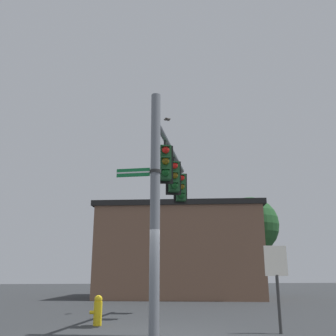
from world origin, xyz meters
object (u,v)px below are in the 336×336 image
traffic_light_mid_inner (174,176)px  fire_hydrant (98,310)px  street_name_sign (145,172)px  traffic_light_mid_outer (181,187)px  traffic_light_nearest_pole (165,162)px  historical_marker (277,275)px  bird_flying (167,119)px

traffic_light_mid_inner → fire_hydrant: 4.95m
street_name_sign → traffic_light_mid_outer: bearing=-109.9°
traffic_light_nearest_pole → historical_marker: traffic_light_nearest_pole is taller
traffic_light_mid_outer → fire_hydrant: (2.86, 2.68, -4.24)m
traffic_light_nearest_pole → historical_marker: bearing=155.0°
traffic_light_nearest_pole → bird_flying: (-0.45, -3.20, 2.75)m
bird_flying → traffic_light_nearest_pole: bearing=82.1°
bird_flying → street_name_sign: bearing=75.9°
traffic_light_nearest_pole → traffic_light_mid_inner: bearing=-106.6°
traffic_light_mid_inner → traffic_light_mid_outer: (-0.51, -1.70, 0.00)m
traffic_light_nearest_pole → street_name_sign: (0.68, 1.26, -0.65)m
street_name_sign → bird_flying: bird_flying is taller
bird_flying → traffic_light_mid_inner: bearing=92.3°
traffic_light_mid_outer → fire_hydrant: bearing=43.1°
street_name_sign → bird_flying: size_ratio=2.96×
traffic_light_nearest_pole → traffic_light_mid_outer: size_ratio=1.00×
traffic_light_nearest_pole → traffic_light_mid_outer: same height
traffic_light_nearest_pole → historical_marker: size_ratio=0.62×
traffic_light_nearest_pole → historical_marker: 4.44m
bird_flying → historical_marker: (-2.29, 4.48, -6.00)m
traffic_light_mid_outer → bird_flying: bird_flying is taller
traffic_light_mid_inner → historical_marker: (-2.23, 2.98, -3.26)m
bird_flying → traffic_light_mid_outer: bearing=-160.7°
traffic_light_nearest_pole → traffic_light_mid_inner: (-0.51, -1.70, 0.00)m
bird_flying → historical_marker: bearing=117.1°
traffic_light_nearest_pole → fire_hydrant: traffic_light_nearest_pole is taller
bird_flying → fire_hydrant: bearing=47.3°
street_name_sign → fire_hydrant: bearing=-59.6°
traffic_light_mid_outer → fire_hydrant: 5.78m
traffic_light_mid_inner → historical_marker: size_ratio=0.62×
traffic_light_nearest_pole → traffic_light_mid_inner: size_ratio=1.00×
traffic_light_mid_inner → street_name_sign: bearing=68.2°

